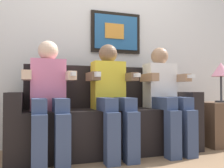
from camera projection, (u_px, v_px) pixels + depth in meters
name	position (u px, v px, depth m)	size (l,w,h in m)	color
ground_plane	(117.00, 160.00, 2.25)	(5.62, 5.62, 0.00)	#8C6B4C
back_wall_assembly	(97.00, 36.00, 3.01)	(4.32, 0.10, 2.60)	silver
couch	(107.00, 122.00, 2.56)	(1.92, 0.58, 0.90)	black
person_on_left	(49.00, 94.00, 2.22)	(0.46, 0.56, 1.11)	pink
person_in_middle	(112.00, 94.00, 2.41)	(0.46, 0.56, 1.11)	yellow
person_on_right	(166.00, 93.00, 2.60)	(0.46, 0.56, 1.11)	white
side_table_right	(217.00, 124.00, 2.88)	(0.40, 0.40, 0.50)	brown
table_lamp	(221.00, 71.00, 2.85)	(0.22, 0.22, 0.46)	#333338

